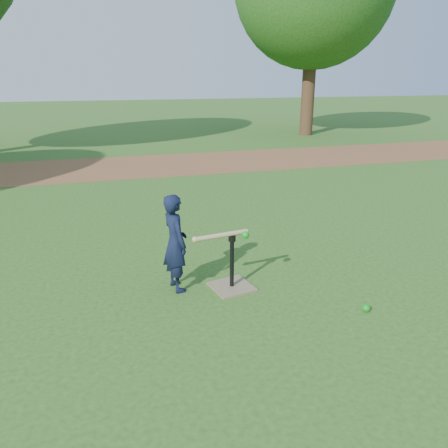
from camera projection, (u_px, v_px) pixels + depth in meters
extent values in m
plane|color=#285116|center=(268.00, 296.00, 4.68)|extent=(80.00, 80.00, 0.00)
cube|color=brown|center=(160.00, 165.00, 11.47)|extent=(24.00, 3.00, 0.01)
imported|color=black|center=(175.00, 243.00, 4.67)|extent=(0.33, 0.44, 1.08)
sphere|color=#0D9318|center=(366.00, 308.00, 4.35)|extent=(0.08, 0.08, 0.08)
cube|color=#7B6A4E|center=(232.00, 287.00, 4.85)|extent=(0.51, 0.51, 0.02)
cylinder|color=black|center=(232.00, 263.00, 4.76)|extent=(0.05, 0.05, 0.55)
cylinder|color=black|center=(232.00, 238.00, 4.67)|extent=(0.08, 0.08, 0.06)
cylinder|color=tan|center=(222.00, 235.00, 4.60)|extent=(0.60, 0.14, 0.05)
sphere|color=tan|center=(195.00, 239.00, 4.48)|extent=(0.06, 0.06, 0.06)
sphere|color=#0D9318|center=(246.00, 235.00, 4.60)|extent=(0.08, 0.08, 0.08)
cylinder|color=#382316|center=(308.00, 90.00, 16.77)|extent=(0.50, 0.50, 3.42)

